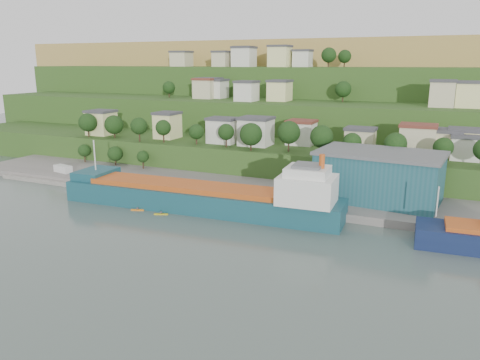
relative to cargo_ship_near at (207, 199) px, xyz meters
The scene contains 10 objects.
ground 10.51m from the cargo_ship_near, 104.11° to the right, with size 500.00×500.00×0.00m, color #495951.
quay 25.50m from the cargo_ship_near, 46.12° to the left, with size 220.00×26.00×4.00m, color slate.
pebble_beach 58.82m from the cargo_ship_near, 167.97° to the left, with size 40.00×18.00×2.40m, color slate.
hillside 158.97m from the cargo_ship_near, 90.89° to the left, with size 360.00×211.12×96.00m.
cargo_ship_near is the anchor object (origin of this frame).
warehouse 44.90m from the cargo_ship_near, 28.02° to the left, with size 32.69×21.91×12.80m.
caravan 60.48m from the cargo_ship_near, 168.92° to the left, with size 6.56×2.73×3.06m, color silver.
dinghy 51.56m from the cargo_ship_near, behind, with size 3.81×1.43×0.76m, color silver.
kayak_orange 18.05m from the cargo_ship_near, 156.38° to the right, with size 3.39×1.72×0.85m.
kayak_yellow 12.05m from the cargo_ship_near, 139.41° to the right, with size 3.48×1.86×0.87m.
Camera 1 is at (56.77, -91.24, 36.77)m, focal length 35.00 mm.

